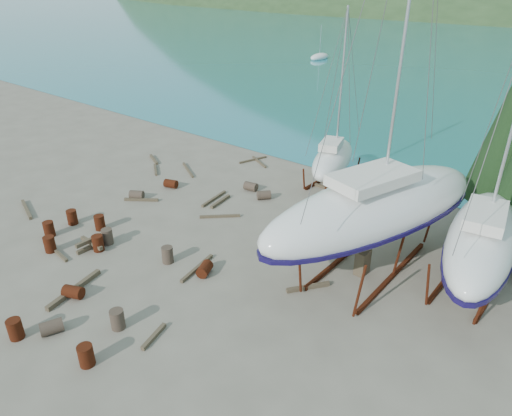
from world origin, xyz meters
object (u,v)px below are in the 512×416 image
Objects in this scene: large_sailboat_near at (375,208)px; small_sailboat_shore at (333,159)px; worker at (290,224)px; large_sailboat_far at (482,238)px.

small_sailboat_shore is (-6.83, 7.80, -1.43)m from large_sailboat_near.
large_sailboat_near reaches higher than worker.
large_sailboat_far is 1.35× the size of small_sailboat_shore.
large_sailboat_near is 5.43m from worker.
worker is at bearing -178.49° from large_sailboat_far.
worker is at bearing -93.32° from small_sailboat_shore.
large_sailboat_far is at bearing -45.79° from worker.
large_sailboat_near reaches higher than small_sailboat_shore.
worker is (2.01, -7.82, -1.08)m from small_sailboat_shore.
worker is (-4.81, -0.02, -2.52)m from large_sailboat_near.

